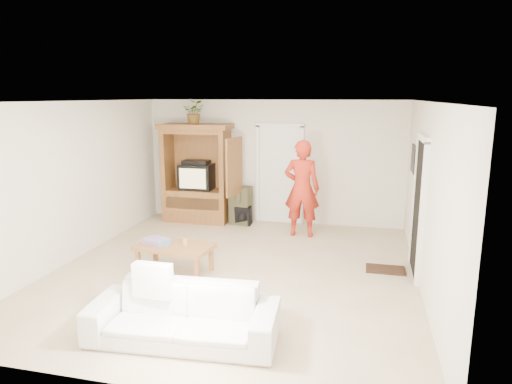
{
  "coord_description": "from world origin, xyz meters",
  "views": [
    {
      "loc": [
        1.9,
        -6.43,
        2.68
      ],
      "look_at": [
        0.21,
        0.6,
        1.15
      ],
      "focal_mm": 32.0,
      "sensor_mm": 36.0,
      "label": 1
    }
  ],
  "objects_px": {
    "man": "(302,189)",
    "sofa": "(183,315)",
    "armoire": "(198,180)",
    "coffee_table": "(174,248)"
  },
  "relations": [
    {
      "from": "sofa",
      "to": "coffee_table",
      "type": "relative_size",
      "value": 1.7
    },
    {
      "from": "armoire",
      "to": "man",
      "type": "bearing_deg",
      "value": -13.65
    },
    {
      "from": "armoire",
      "to": "man",
      "type": "relative_size",
      "value": 1.12
    },
    {
      "from": "armoire",
      "to": "sofa",
      "type": "relative_size",
      "value": 1.01
    },
    {
      "from": "man",
      "to": "sofa",
      "type": "distance_m",
      "value": 4.3
    },
    {
      "from": "man",
      "to": "armoire",
      "type": "bearing_deg",
      "value": -13.27
    },
    {
      "from": "armoire",
      "to": "coffee_table",
      "type": "relative_size",
      "value": 1.71
    },
    {
      "from": "coffee_table",
      "to": "sofa",
      "type": "bearing_deg",
      "value": -57.04
    },
    {
      "from": "armoire",
      "to": "man",
      "type": "distance_m",
      "value": 2.4
    },
    {
      "from": "sofa",
      "to": "coffee_table",
      "type": "distance_m",
      "value": 2.09
    }
  ]
}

